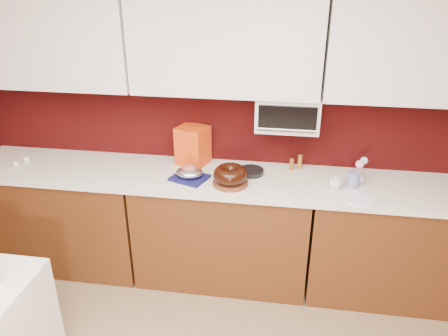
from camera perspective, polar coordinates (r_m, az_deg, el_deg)
wall_back at (r=3.40m, az=0.62°, el=6.47°), size 4.00×0.02×2.50m
base_cabinet_left at (r=3.89m, az=-20.07°, el=-5.94°), size 1.31×0.58×0.86m
base_cabinet_center at (r=3.49m, az=-0.18°, el=-8.06°), size 1.31×0.58×0.86m
base_cabinet_right at (r=3.57m, az=21.78°, el=-9.28°), size 1.31×0.58×0.86m
countertop at (r=3.26m, az=-0.19°, el=-1.45°), size 4.00×0.62×0.04m
upper_cabinet_left at (r=3.55m, az=-22.48°, el=15.41°), size 1.31×0.33×0.70m
upper_cabinet_center at (r=3.10m, az=0.22°, el=16.04°), size 1.31×0.33×0.70m
upper_cabinet_right at (r=3.19m, az=25.45°, el=13.96°), size 1.31×0.33×0.70m
toaster_oven at (r=3.19m, az=8.33°, el=7.29°), size 0.45×0.30×0.25m
toaster_oven_door at (r=3.04m, az=8.27°, el=6.37°), size 0.40×0.02×0.18m
toaster_oven_handle at (r=3.05m, az=8.18°, el=4.95°), size 0.42×0.02×0.02m
cake_base at (r=3.14m, az=0.83°, el=-1.97°), size 0.26×0.26×0.02m
bundt_cake at (r=3.11m, az=0.84°, el=-0.85°), size 0.32×0.32×0.10m
navy_towel at (r=3.23m, az=-4.51°, el=-1.28°), size 0.31×0.28×0.02m
foil_ham_nest at (r=3.21m, az=-4.54°, el=-0.55°), size 0.24×0.21×0.07m
roasted_ham at (r=3.20m, az=-4.55°, el=-0.15°), size 0.12×0.11×0.07m
pandoro_box at (r=3.42m, az=-4.07°, el=2.97°), size 0.28×0.26×0.30m
dark_pan at (r=3.30m, az=3.53°, el=-0.46°), size 0.21×0.21×0.03m
coffee_mug at (r=3.17m, az=14.35°, el=-1.82°), size 0.10×0.10×0.09m
blue_jar at (r=3.23m, az=16.53°, el=-1.47°), size 0.11×0.11×0.10m
flower_vase at (r=3.28m, az=17.11°, el=-0.94°), size 0.10×0.10×0.12m
flower_pink at (r=3.25m, az=17.31°, el=0.46°), size 0.06×0.06×0.06m
flower_blue at (r=3.26m, az=17.83°, el=0.92°), size 0.05×0.05×0.05m
china_plate at (r=3.08m, az=17.40°, el=-3.91°), size 0.23×0.23×0.01m
amber_bottle at (r=3.38m, az=8.82°, el=0.47°), size 0.03×0.03×0.09m
egg_left at (r=3.79m, az=-25.52°, el=0.53°), size 0.06×0.05×0.04m
egg_right at (r=3.83m, az=-24.39°, el=1.07°), size 0.06×0.05×0.04m
amber_bottle_tall at (r=3.40m, az=9.87°, el=0.77°), size 0.04×0.04×0.12m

